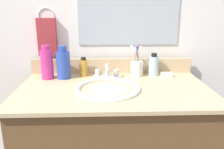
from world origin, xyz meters
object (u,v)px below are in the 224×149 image
object	(u,v)px
bottle_oil_amber	(84,67)
cup_white_ceramic	(137,67)
bottle_soap_pink	(47,64)
bottle_shampoo_blue	(63,64)
soap_bar	(167,75)
hand_towel	(47,37)
bottle_gel_clear	(154,65)
faucet	(107,73)

from	to	relation	value
bottle_oil_amber	cup_white_ceramic	bearing A→B (deg)	-0.75
bottle_soap_pink	bottle_shampoo_blue	world-z (taller)	bottle_soap_pink
bottle_oil_amber	bottle_soap_pink	bearing A→B (deg)	-168.34
bottle_shampoo_blue	soap_bar	size ratio (longest dim) A/B	2.90
hand_towel	bottle_soap_pink	xyz separation A→B (m)	(0.02, -0.12, -0.13)
hand_towel	bottle_gel_clear	size ratio (longest dim) A/B	1.65
bottle_gel_clear	bottle_oil_amber	world-z (taller)	bottle_gel_clear
faucet	cup_white_ceramic	distance (m)	0.18
bottle_oil_amber	soap_bar	distance (m)	0.49
bottle_oil_amber	soap_bar	xyz separation A→B (m)	(0.48, -0.03, -0.04)
bottle_gel_clear	soap_bar	world-z (taller)	bottle_gel_clear
faucet	bottle_gel_clear	xyz separation A→B (m)	(0.27, 0.04, 0.03)
bottle_shampoo_blue	bottle_soap_pink	bearing A→B (deg)	-177.80
bottle_soap_pink	bottle_shampoo_blue	xyz separation A→B (m)	(0.09, 0.00, -0.00)
bottle_shampoo_blue	soap_bar	bearing A→B (deg)	0.36
bottle_gel_clear	cup_white_ceramic	distance (m)	0.10
hand_towel	faucet	size ratio (longest dim) A/B	1.38
cup_white_ceramic	soap_bar	bearing A→B (deg)	-9.84
hand_towel	bottle_gel_clear	world-z (taller)	hand_towel
bottle_gel_clear	bottle_soap_pink	xyz separation A→B (m)	(-0.61, -0.04, 0.03)
soap_bar	faucet	bearing A→B (deg)	-179.12
hand_towel	soap_bar	world-z (taller)	hand_towel
bottle_gel_clear	bottle_soap_pink	distance (m)	0.61
bottle_oil_amber	bottle_shampoo_blue	size ratio (longest dim) A/B	0.61
bottle_soap_pink	bottle_oil_amber	size ratio (longest dim) A/B	1.68
hand_towel	cup_white_ceramic	size ratio (longest dim) A/B	1.17
hand_towel	bottle_soap_pink	size ratio (longest dim) A/B	1.16
faucet	bottle_oil_amber	distance (m)	0.14
hand_towel	cup_white_ceramic	xyz separation A→B (m)	(0.53, -0.08, -0.17)
faucet	soap_bar	world-z (taller)	faucet
faucet	cup_white_ceramic	bearing A→B (deg)	11.53
bottle_gel_clear	hand_towel	bearing A→B (deg)	172.84
bottle_shampoo_blue	hand_towel	bearing A→B (deg)	132.27
cup_white_ceramic	soap_bar	distance (m)	0.18
bottle_oil_amber	cup_white_ceramic	xyz separation A→B (m)	(0.31, -0.00, -0.00)
hand_towel	bottle_soap_pink	bearing A→B (deg)	-82.28
hand_towel	bottle_soap_pink	world-z (taller)	hand_towel
faucet	hand_towel	bearing A→B (deg)	161.32
bottle_oil_amber	cup_white_ceramic	size ratio (longest dim) A/B	0.60
bottle_soap_pink	bottle_shampoo_blue	size ratio (longest dim) A/B	1.03
hand_towel	soap_bar	distance (m)	0.74
bottle_oil_amber	hand_towel	bearing A→B (deg)	159.78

